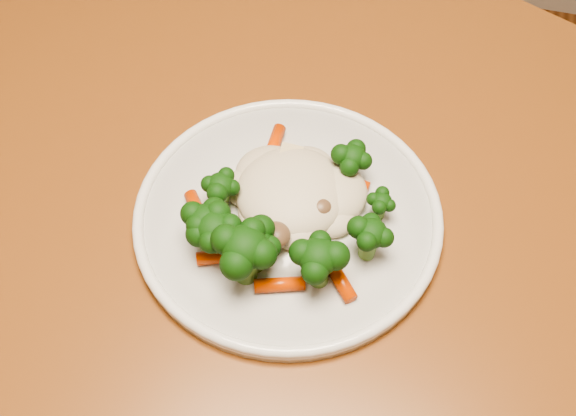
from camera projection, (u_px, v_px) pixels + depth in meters
The scene contains 3 objects.
dining_table at pixel (274, 260), 0.74m from camera, with size 1.43×1.23×0.75m.
plate at pixel (288, 217), 0.64m from camera, with size 0.27×0.27×0.01m, color white.
meal at pixel (278, 217), 0.61m from camera, with size 0.19×0.19×0.05m.
Camera 1 is at (0.10, -0.20, 1.29)m, focal length 45.00 mm.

